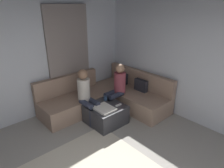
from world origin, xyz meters
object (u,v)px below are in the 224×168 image
Objects in this scene: ottoman at (106,114)px; person_on_couch_side at (86,94)px; sectional_couch at (107,97)px; person_on_couch_back at (117,86)px; coffee_mug at (105,98)px; game_remote at (118,105)px.

ottoman is 0.63× the size of person_on_couch_side.
sectional_couch is 2.12× the size of person_on_couch_back.
person_on_couch_side is at bearing -78.63° from sectional_couch.
coffee_mug reaches higher than game_remote.
coffee_mug is at bearing -46.94° from sectional_couch.
ottoman is 0.36m from game_remote.
coffee_mug is 0.48m from person_on_couch_side.
person_on_couch_side is at bearing -109.96° from coffee_mug.
ottoman is 8.00× the size of coffee_mug.
person_on_couch_side is (-0.55, -0.46, 0.23)m from game_remote.
coffee_mug is 0.40m from game_remote.
person_on_couch_side reaches higher than game_remote.
ottoman is at bearing 122.40° from person_on_couch_side.
coffee_mug is at bearing 91.29° from person_on_couch_back.
person_on_couch_side reaches higher than coffee_mug.
ottoman is 0.75m from person_on_couch_back.
coffee_mug is at bearing 140.71° from ottoman.
coffee_mug is at bearing 160.04° from person_on_couch_side.
person_on_couch_back reaches higher than sectional_couch.
ottoman is (0.52, -0.50, -0.07)m from sectional_couch.
game_remote is at bearing 140.68° from person_on_couch_back.
sectional_couch is 0.72m from ottoman.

